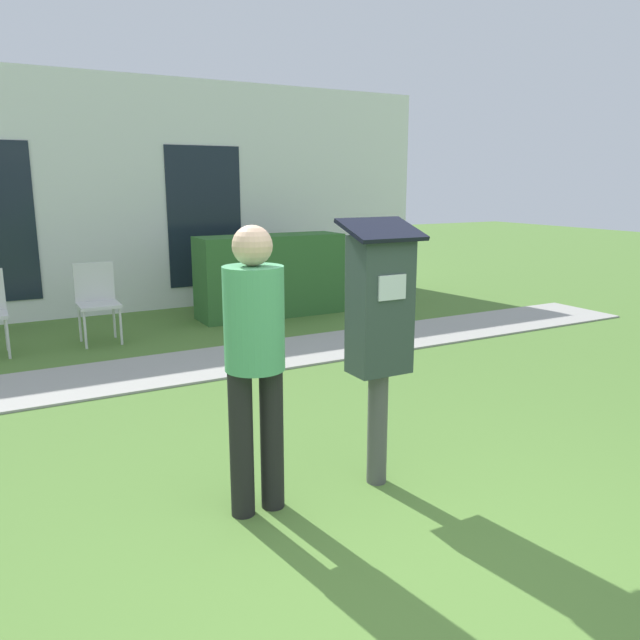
# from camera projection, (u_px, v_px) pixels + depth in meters

# --- Properties ---
(ground_plane) EXTENTS (40.00, 40.00, 0.00)m
(ground_plane) POSITION_uv_depth(u_px,v_px,m) (406.00, 587.00, 2.81)
(ground_plane) COLOR #517A33
(sidewalk) EXTENTS (12.00, 1.10, 0.02)m
(sidewalk) POSITION_uv_depth(u_px,v_px,m) (171.00, 369.00, 6.09)
(sidewalk) COLOR #A3A099
(sidewalk) RESTS_ON ground
(building_facade) EXTENTS (10.00, 0.26, 3.20)m
(building_facade) POSITION_uv_depth(u_px,v_px,m) (101.00, 197.00, 8.41)
(building_facade) COLOR white
(building_facade) RESTS_ON ground
(parking_meter) EXTENTS (0.44, 0.31, 1.59)m
(parking_meter) POSITION_uv_depth(u_px,v_px,m) (380.00, 319.00, 3.59)
(parking_meter) COLOR #4C4C4C
(parking_meter) RESTS_ON ground
(person_standing) EXTENTS (0.32, 0.32, 1.58)m
(person_standing) POSITION_uv_depth(u_px,v_px,m) (255.00, 349.00, 3.28)
(person_standing) COLOR black
(person_standing) RESTS_ON ground
(outdoor_chair_middle) EXTENTS (0.44, 0.44, 0.90)m
(outdoor_chair_middle) POSITION_uv_depth(u_px,v_px,m) (97.00, 296.00, 7.06)
(outdoor_chair_middle) COLOR silver
(outdoor_chair_middle) RESTS_ON ground
(hedge_row) EXTENTS (2.00, 0.60, 1.10)m
(hedge_row) POSITION_uv_depth(u_px,v_px,m) (271.00, 276.00, 8.47)
(hedge_row) COLOR #33662D
(hedge_row) RESTS_ON ground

